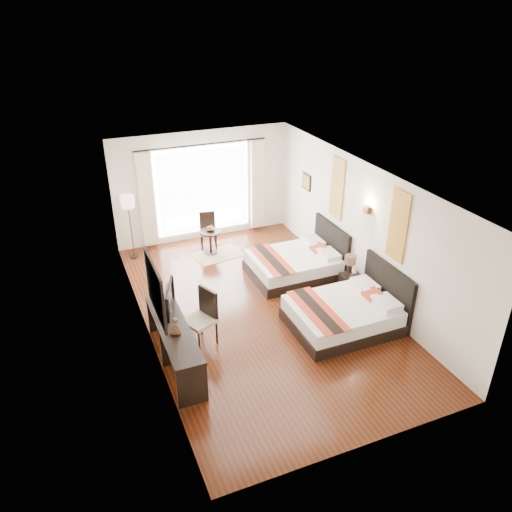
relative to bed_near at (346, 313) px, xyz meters
name	(u,v)px	position (x,y,z in m)	size (l,w,h in m)	color
floor	(260,309)	(-1.30, 1.15, -0.30)	(4.50, 7.50, 0.01)	#331509
ceiling	(261,178)	(-1.30, 1.15, 2.50)	(4.50, 7.50, 0.02)	white
wall_headboard	(361,229)	(0.95, 1.15, 1.11)	(0.01, 7.50, 2.80)	silver
wall_desk	(142,270)	(-3.54, 1.15, 1.11)	(0.01, 7.50, 2.80)	silver
wall_window	(203,186)	(-1.30, 4.89, 1.11)	(4.50, 0.01, 2.80)	silver
wall_entry	(373,368)	(-1.30, -2.60, 1.11)	(4.50, 0.01, 2.80)	silver
window_glass	(203,190)	(-1.30, 4.88, 1.01)	(2.40, 0.02, 2.20)	white
sheer_curtain	(204,191)	(-1.30, 4.82, 1.01)	(2.30, 0.02, 2.10)	white
drape_left	(147,200)	(-2.75, 4.78, 0.99)	(0.35, 0.14, 2.35)	beige
drape_right	(257,185)	(0.15, 4.78, 0.99)	(0.35, 0.14, 2.35)	beige
art_panel_near	(398,226)	(0.93, 0.00, 1.66)	(0.03, 0.50, 1.35)	#903F14
art_panel_far	(337,188)	(0.93, 2.15, 1.66)	(0.03, 0.50, 1.35)	#903F14
wall_sconce	(367,210)	(0.89, 0.93, 1.63)	(0.10, 0.14, 0.14)	#472D19
mirror_frame	(155,289)	(-3.52, 0.18, 1.26)	(0.04, 1.25, 0.95)	black
mirror_glass	(156,289)	(-3.49, 0.18, 1.26)	(0.01, 1.12, 0.82)	white
bed_near	(346,313)	(0.00, 0.00, 0.00)	(2.01, 1.56, 1.13)	black
bed_far	(297,263)	(0.02, 2.15, -0.01)	(1.96, 1.53, 1.10)	black
nightstand	(352,285)	(0.71, 0.93, -0.06)	(0.39, 0.48, 0.46)	black
table_lamp	(350,261)	(0.69, 1.04, 0.46)	(0.24, 0.24, 0.38)	black
vase	(354,274)	(0.67, 0.83, 0.27)	(0.12, 0.12, 0.12)	black
console_desk	(175,345)	(-3.29, 0.18, 0.08)	(0.50, 2.20, 0.76)	black
television	(165,298)	(-3.27, 0.73, 0.70)	(0.82, 0.11, 0.47)	black
bronze_figurine	(175,327)	(-3.29, -0.02, 0.59)	(0.18, 0.18, 0.26)	#472D19
desk_chair	(201,328)	(-2.71, 0.55, 0.03)	(0.65, 0.65, 1.06)	#C0B694
floor_lamp	(128,206)	(-3.24, 4.44, 1.04)	(0.32, 0.32, 1.58)	black
side_table	(211,242)	(-1.45, 3.92, 0.00)	(0.51, 0.51, 0.59)	black
fruit_bowl	(210,229)	(-1.43, 3.95, 0.33)	(0.22, 0.22, 0.05)	#472B19
window_chair	(209,237)	(-1.39, 4.28, -0.02)	(0.49, 0.49, 0.89)	#C0B694
jute_rug	(218,255)	(-1.33, 3.75, -0.29)	(1.14, 0.78, 0.01)	tan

